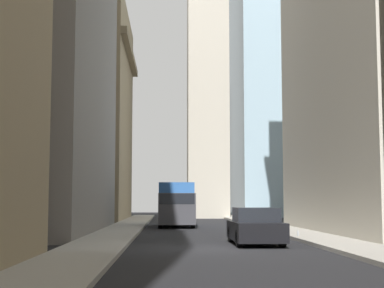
% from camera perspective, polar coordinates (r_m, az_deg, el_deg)
% --- Properties ---
extents(ground_plane, '(135.00, 135.00, 0.00)m').
position_cam_1_polar(ground_plane, '(21.22, 3.01, -10.01)').
color(ground_plane, black).
extents(sidewalk_right, '(90.00, 2.20, 0.14)m').
position_cam_1_polar(sidewalk_right, '(21.28, -9.33, -9.74)').
color(sidewalk_right, '#A8A399').
rests_on(sidewalk_right, ground_plane).
extents(sidewalk_left, '(90.00, 2.20, 0.14)m').
position_cam_1_polar(sidewalk_left, '(22.10, 14.87, -9.47)').
color(sidewalk_left, '#A8A399').
rests_on(sidewalk_left, ground_plane).
extents(building_right_far, '(15.87, 10.50, 18.50)m').
position_cam_1_polar(building_right_far, '(53.29, -11.66, 2.78)').
color(building_right_far, '#9E8966').
rests_on(building_right_far, ground_plane).
extents(church_spire, '(4.41, 4.41, 38.51)m').
position_cam_1_polar(church_spire, '(61.43, 1.50, 11.96)').
color(church_spire, '#A8A091').
rests_on(church_spire, ground_plane).
extents(delivery_truck, '(6.46, 2.25, 2.84)m').
position_cam_1_polar(delivery_truck, '(38.56, -1.53, -5.83)').
color(delivery_truck, '#285699').
rests_on(delivery_truck, ground_plane).
extents(sedan_black, '(4.30, 1.78, 1.42)m').
position_cam_1_polar(sedan_black, '(22.96, 6.13, -7.99)').
color(sedan_black, black).
rests_on(sedan_black, ground_plane).
extents(discarded_bottle, '(0.07, 0.07, 0.27)m').
position_cam_1_polar(discarded_bottle, '(26.60, 10.19, -8.49)').
color(discarded_bottle, '#999EA3').
rests_on(discarded_bottle, sidewalk_left).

